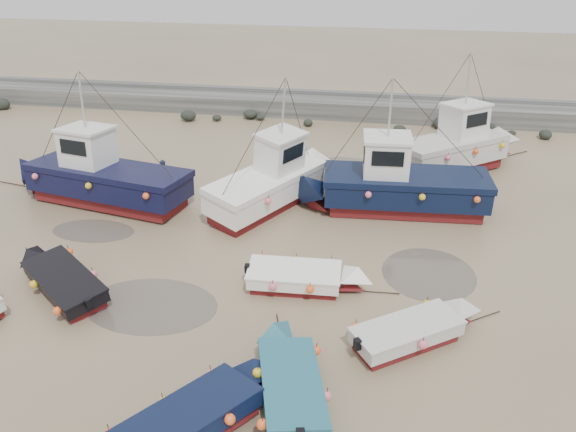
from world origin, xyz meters
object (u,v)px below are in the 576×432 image
Objects in this scene: dinghy_1 at (197,416)px; cabin_boat_1 at (273,179)px; dinghy_3 at (416,329)px; cabin_boat_2 at (392,184)px; cabin_boat_0 at (97,177)px; dinghy_4 at (62,277)px; dinghy_5 at (304,276)px; person at (166,191)px; dinghy_2 at (288,378)px; cabin_boat_3 at (460,146)px.

cabin_boat_1 is (-0.55, 13.73, 0.83)m from dinghy_1.
cabin_boat_2 is (-0.81, 9.49, 0.77)m from dinghy_3.
dinghy_4 is at bearing -153.08° from cabin_boat_0.
dinghy_5 is 0.52× the size of cabin_boat_0.
dinghy_1 is 0.52× the size of cabin_boat_2.
cabin_boat_1 reaches higher than person.
cabin_boat_0 reaches higher than dinghy_1.
dinghy_1 is 3.30× the size of person.
dinghy_1 and dinghy_2 have the same top height.
dinghy_2 is 12.29m from cabin_boat_1.
cabin_boat_1 is at bearing 0.54° from dinghy_4.
cabin_boat_0 reaches higher than dinghy_3.
dinghy_4 is 10.43m from cabin_boat_1.
dinghy_4 is 21.08m from cabin_boat_3.
cabin_boat_1 is at bearing -162.50° from dinghy_5.
cabin_boat_3 is at bearing -57.18° from cabin_boat_0.
cabin_boat_1 is at bearing 169.18° from person.
cabin_boat_2 reaches higher than dinghy_1.
cabin_boat_3 is at bearing -9.38° from dinghy_4.
cabin_boat_3 reaches higher than dinghy_1.
dinghy_4 is at bearing 81.45° from person.
cabin_boat_2 and cabin_boat_3 have the same top height.
dinghy_2 is 15.17m from person.
cabin_boat_2 is (13.99, 1.37, 0.01)m from cabin_boat_0.
dinghy_1 is at bearing 109.28° from person.
person is at bearing 151.93° from dinghy_1.
dinghy_2 is at bearing 77.97° from dinghy_1.
dinghy_4 is 0.63× the size of cabin_boat_1.
cabin_boat_2 is 1.32× the size of cabin_boat_3.
dinghy_4 reaches higher than person.
dinghy_2 is 1.01× the size of dinghy_5.
cabin_boat_2 is at bearing 33.63° from cabin_boat_1.
cabin_boat_0 is 1.27× the size of cabin_boat_1.
cabin_boat_0 is at bearing -120.15° from dinghy_5.
cabin_boat_0 reaches higher than dinghy_5.
cabin_boat_2 is at bearing 61.19° from dinghy_2.
dinghy_5 is 7.78m from cabin_boat_2.
cabin_boat_2 is at bearing 153.53° from dinghy_5.
dinghy_2 is 1.11× the size of dinghy_3.
cabin_boat_0 is (-2.02, 7.19, 0.77)m from dinghy_4.
dinghy_1 is at bearing 157.14° from cabin_boat_2.
dinghy_2 is at bearing 119.42° from person.
dinghy_5 is at bearing 152.78° from cabin_boat_2.
dinghy_1 is 0.64× the size of cabin_boat_1.
person is (-6.24, 14.40, -0.54)m from dinghy_1.
cabin_boat_1 is (-2.43, 6.72, 0.81)m from dinghy_5.
cabin_boat_2 is (3.16, 7.07, 0.77)m from dinghy_5.
dinghy_1 is 7.44m from dinghy_3.
dinghy_1 is 0.50× the size of cabin_boat_0.
cabin_boat_1 is 5.90m from person.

